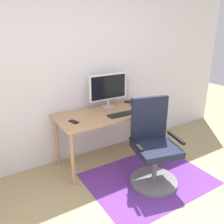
# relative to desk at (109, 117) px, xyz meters

# --- Properties ---
(wall_back) EXTENTS (6.00, 0.10, 2.60)m
(wall_back) POSITION_rel_desk_xyz_m (-0.38, 0.41, 0.62)
(wall_back) COLOR silver
(wall_back) RESTS_ON ground
(area_rug) EXTENTS (1.54, 1.17, 0.01)m
(area_rug) POSITION_rel_desk_xyz_m (0.19, -0.69, -0.68)
(area_rug) COLOR #602F8F
(area_rug) RESTS_ON ground
(desk) EXTENTS (1.48, 0.68, 0.75)m
(desk) POSITION_rel_desk_xyz_m (0.00, 0.00, 0.00)
(desk) COLOR tan
(desk) RESTS_ON ground
(monitor) EXTENTS (0.60, 0.18, 0.49)m
(monitor) POSITION_rel_desk_xyz_m (0.11, 0.20, 0.36)
(monitor) COLOR #B2B2B7
(monitor) RESTS_ON desk
(keyboard) EXTENTS (0.43, 0.13, 0.02)m
(keyboard) POSITION_rel_desk_xyz_m (0.12, -0.18, 0.08)
(keyboard) COLOR black
(keyboard) RESTS_ON desk
(computer_mouse) EXTENTS (0.06, 0.10, 0.03)m
(computer_mouse) POSITION_rel_desk_xyz_m (0.45, -0.13, 0.09)
(computer_mouse) COLOR black
(computer_mouse) RESTS_ON desk
(coffee_cup) EXTENTS (0.08, 0.08, 0.09)m
(coffee_cup) POSITION_rel_desk_xyz_m (0.49, 0.10, 0.12)
(coffee_cup) COLOR #6F2C7F
(coffee_cup) RESTS_ON desk
(cell_phone) EXTENTS (0.10, 0.15, 0.01)m
(cell_phone) POSITION_rel_desk_xyz_m (-0.56, -0.08, 0.08)
(cell_phone) COLOR black
(cell_phone) RESTS_ON desk
(desk_lamp) EXTENTS (0.11, 0.11, 0.43)m
(desk_lamp) POSITION_rel_desk_xyz_m (0.49, 0.24, 0.35)
(desk_lamp) COLOR black
(desk_lamp) RESTS_ON desk
(office_chair) EXTENTS (0.64, 0.59, 1.08)m
(office_chair) POSITION_rel_desk_xyz_m (0.21, -0.73, -0.25)
(office_chair) COLOR slate
(office_chair) RESTS_ON ground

